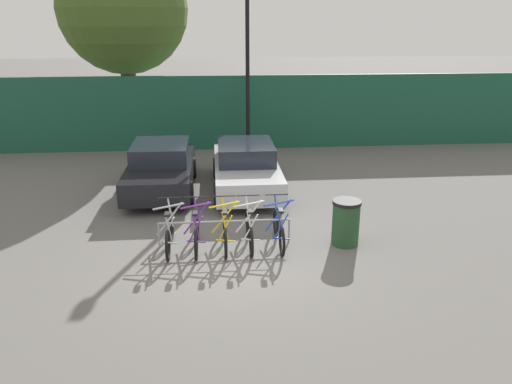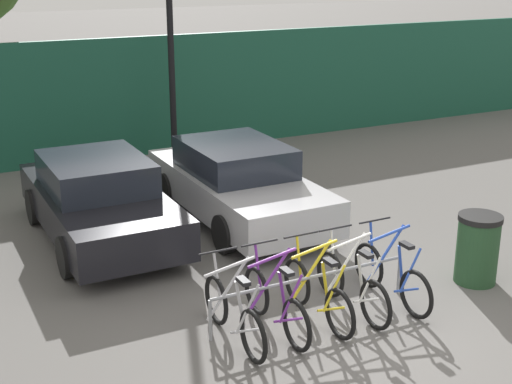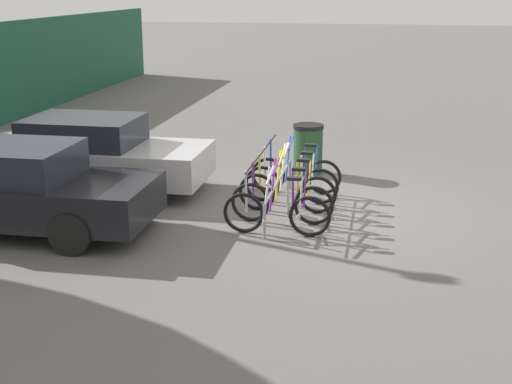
{
  "view_description": "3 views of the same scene",
  "coord_description": "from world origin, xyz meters",
  "px_view_note": "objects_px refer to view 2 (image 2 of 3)",
  "views": [
    {
      "loc": [
        -0.44,
        -9.52,
        4.75
      ],
      "look_at": [
        0.46,
        0.84,
        1.16
      ],
      "focal_mm": 35.0,
      "sensor_mm": 36.0,
      "label": 1
    },
    {
      "loc": [
        -4.76,
        -6.53,
        4.51
      ],
      "look_at": [
        -0.05,
        2.66,
        1.11
      ],
      "focal_mm": 50.0,
      "sensor_mm": 36.0,
      "label": 2
    },
    {
      "loc": [
        -11.94,
        -1.08,
        3.81
      ],
      "look_at": [
        -1.34,
        0.87,
        0.65
      ],
      "focal_mm": 50.0,
      "sensor_mm": 36.0,
      "label": 3
    }
  ],
  "objects_px": {
    "bicycle_purple": "(276,304)",
    "bicycle_white": "(352,285)",
    "bicycle_silver": "(234,314)",
    "car_silver": "(237,182)",
    "bicycle_yellow": "(317,294)",
    "bike_rack": "(311,282)",
    "bicycle_blue": "(391,276)",
    "trash_bin": "(477,249)",
    "car_black": "(99,200)"
  },
  "relations": [
    {
      "from": "bicycle_silver",
      "to": "trash_bin",
      "type": "relative_size",
      "value": 1.66
    },
    {
      "from": "car_silver",
      "to": "trash_bin",
      "type": "bearing_deg",
      "value": -63.87
    },
    {
      "from": "bicycle_blue",
      "to": "car_silver",
      "type": "bearing_deg",
      "value": 99.49
    },
    {
      "from": "bike_rack",
      "to": "trash_bin",
      "type": "bearing_deg",
      "value": -4.43
    },
    {
      "from": "bicycle_yellow",
      "to": "car_black",
      "type": "xyz_separation_m",
      "value": [
        -1.73,
        4.09,
        0.31
      ]
    },
    {
      "from": "bicycle_silver",
      "to": "bicycle_blue",
      "type": "height_order",
      "value": "same"
    },
    {
      "from": "bicycle_purple",
      "to": "trash_bin",
      "type": "bearing_deg",
      "value": -0.2
    },
    {
      "from": "bicycle_purple",
      "to": "bicycle_yellow",
      "type": "distance_m",
      "value": 0.62
    },
    {
      "from": "bicycle_purple",
      "to": "bicycle_white",
      "type": "relative_size",
      "value": 1.0
    },
    {
      "from": "bike_rack",
      "to": "bicycle_blue",
      "type": "height_order",
      "value": "bicycle_blue"
    },
    {
      "from": "bicycle_silver",
      "to": "bicycle_white",
      "type": "xyz_separation_m",
      "value": [
        1.74,
        0.0,
        0.0
      ]
    },
    {
      "from": "bicycle_white",
      "to": "trash_bin",
      "type": "height_order",
      "value": "bicycle_white"
    },
    {
      "from": "bicycle_purple",
      "to": "bicycle_white",
      "type": "distance_m",
      "value": 1.16
    },
    {
      "from": "bike_rack",
      "to": "bicycle_blue",
      "type": "bearing_deg",
      "value": -7.1
    },
    {
      "from": "bicycle_purple",
      "to": "bicycle_blue",
      "type": "bearing_deg",
      "value": 0.83
    },
    {
      "from": "bicycle_silver",
      "to": "trash_bin",
      "type": "height_order",
      "value": "bicycle_silver"
    },
    {
      "from": "bicycle_silver",
      "to": "bicycle_yellow",
      "type": "height_order",
      "value": "same"
    },
    {
      "from": "bicycle_yellow",
      "to": "bicycle_purple",
      "type": "bearing_deg",
      "value": 179.02
    },
    {
      "from": "car_silver",
      "to": "bicycle_silver",
      "type": "bearing_deg",
      "value": -116.24
    },
    {
      "from": "bike_rack",
      "to": "trash_bin",
      "type": "xyz_separation_m",
      "value": [
        2.68,
        -0.21,
        0.04
      ]
    },
    {
      "from": "trash_bin",
      "to": "car_black",
      "type": "bearing_deg",
      "value": 136.73
    },
    {
      "from": "bicycle_white",
      "to": "bicycle_silver",
      "type": "bearing_deg",
      "value": -178.67
    },
    {
      "from": "bike_rack",
      "to": "car_black",
      "type": "distance_m",
      "value": 4.31
    },
    {
      "from": "bike_rack",
      "to": "car_silver",
      "type": "height_order",
      "value": "car_silver"
    },
    {
      "from": "bicycle_purple",
      "to": "bicycle_yellow",
      "type": "bearing_deg",
      "value": 0.83
    },
    {
      "from": "bicycle_purple",
      "to": "car_black",
      "type": "bearing_deg",
      "value": 106.1
    },
    {
      "from": "bike_rack",
      "to": "bicycle_white",
      "type": "xyz_separation_m",
      "value": [
        0.54,
        -0.15,
        -0.1
      ]
    },
    {
      "from": "bike_rack",
      "to": "car_black",
      "type": "bearing_deg",
      "value": 113.68
    },
    {
      "from": "bike_rack",
      "to": "bicycle_purple",
      "type": "bearing_deg",
      "value": -166.34
    },
    {
      "from": "car_silver",
      "to": "car_black",
      "type": "bearing_deg",
      "value": 175.82
    },
    {
      "from": "bicycle_purple",
      "to": "bicycle_white",
      "type": "bearing_deg",
      "value": 0.83
    },
    {
      "from": "bicycle_yellow",
      "to": "trash_bin",
      "type": "relative_size",
      "value": 1.66
    },
    {
      "from": "bicycle_yellow",
      "to": "car_silver",
      "type": "bearing_deg",
      "value": 78.5
    },
    {
      "from": "bicycle_blue",
      "to": "car_silver",
      "type": "relative_size",
      "value": 0.38
    },
    {
      "from": "bicycle_blue",
      "to": "car_silver",
      "type": "height_order",
      "value": "car_silver"
    },
    {
      "from": "bicycle_silver",
      "to": "car_silver",
      "type": "height_order",
      "value": "car_silver"
    },
    {
      "from": "bicycle_blue",
      "to": "trash_bin",
      "type": "distance_m",
      "value": 1.49
    },
    {
      "from": "bicycle_silver",
      "to": "car_silver",
      "type": "relative_size",
      "value": 0.38
    },
    {
      "from": "bike_rack",
      "to": "car_silver",
      "type": "bearing_deg",
      "value": 78.98
    },
    {
      "from": "bicycle_white",
      "to": "car_black",
      "type": "xyz_separation_m",
      "value": [
        -2.27,
        4.09,
        0.31
      ]
    },
    {
      "from": "car_black",
      "to": "bike_rack",
      "type": "bearing_deg",
      "value": -66.32
    },
    {
      "from": "bicycle_white",
      "to": "bicycle_blue",
      "type": "height_order",
      "value": "same"
    },
    {
      "from": "bicycle_white",
      "to": "trash_bin",
      "type": "distance_m",
      "value": 2.14
    },
    {
      "from": "bike_rack",
      "to": "bicycle_yellow",
      "type": "distance_m",
      "value": 0.18
    },
    {
      "from": "bike_rack",
      "to": "bicycle_yellow",
      "type": "height_order",
      "value": "bicycle_yellow"
    },
    {
      "from": "car_silver",
      "to": "bike_rack",
      "type": "bearing_deg",
      "value": -101.02
    },
    {
      "from": "car_silver",
      "to": "bicycle_yellow",
      "type": "bearing_deg",
      "value": -100.52
    },
    {
      "from": "bicycle_silver",
      "to": "car_black",
      "type": "xyz_separation_m",
      "value": [
        -0.53,
        4.09,
        0.31
      ]
    },
    {
      "from": "bicycle_yellow",
      "to": "trash_bin",
      "type": "distance_m",
      "value": 2.68
    },
    {
      "from": "bicycle_silver",
      "to": "bicycle_white",
      "type": "bearing_deg",
      "value": -2.64
    }
  ]
}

